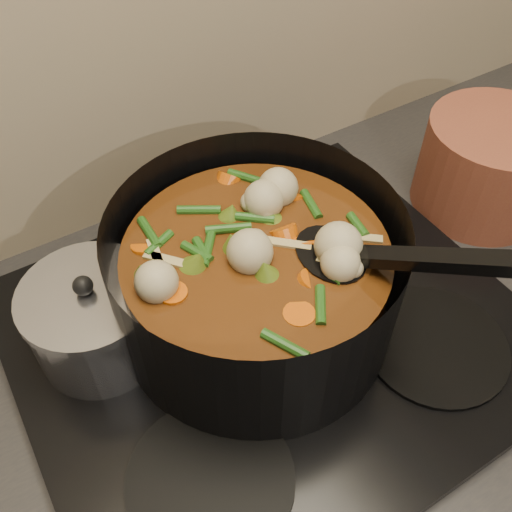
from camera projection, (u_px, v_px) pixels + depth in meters
counter at (267, 471)px, 1.08m from camera, size 2.64×0.64×0.91m
stovetop at (272, 332)px, 0.74m from camera, size 0.62×0.54×0.03m
stockpot at (257, 279)px, 0.68m from camera, size 0.40×0.45×0.25m
saucepan at (95, 320)px, 0.67m from camera, size 0.16×0.16×0.13m
terracotta_crock at (488, 166)px, 0.87m from camera, size 0.21×0.21×0.14m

